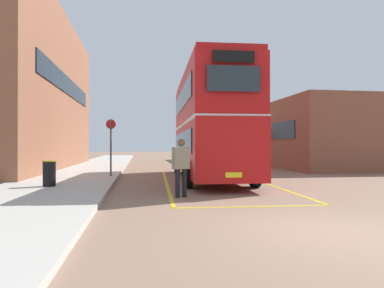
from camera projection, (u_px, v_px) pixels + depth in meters
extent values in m
plane|color=#846651|center=(200.00, 172.00, 20.44)|extent=(135.60, 135.60, 0.00)
cube|color=#B2ADA3|center=(92.00, 169.00, 21.86)|extent=(4.00, 57.60, 0.14)
cube|color=brown|center=(25.00, 93.00, 22.14)|extent=(5.25, 18.71, 9.75)
cube|color=#19232D|center=(68.00, 86.00, 22.53)|extent=(0.06, 14.22, 1.10)
cube|color=brown|center=(318.00, 136.00, 26.48)|extent=(8.74, 14.38, 4.55)
cube|color=#232D38|center=(262.00, 132.00, 25.83)|extent=(0.06, 10.93, 1.10)
cylinder|color=black|center=(177.00, 165.00, 18.81)|extent=(0.32, 1.01, 1.00)
cylinder|color=black|center=(222.00, 164.00, 19.07)|extent=(0.32, 1.01, 1.00)
cylinder|color=black|center=(188.00, 174.00, 12.54)|extent=(0.32, 1.01, 1.00)
cylinder|color=black|center=(255.00, 174.00, 12.80)|extent=(0.32, 1.01, 1.00)
cube|color=#B71414|center=(209.00, 148.00, 15.81)|extent=(2.84, 10.26, 2.10)
cube|color=#B71414|center=(209.00, 102.00, 15.82)|extent=(2.83, 10.06, 2.10)
cube|color=#B71414|center=(209.00, 77.00, 15.82)|extent=(2.73, 9.96, 0.20)
cube|color=silver|center=(209.00, 125.00, 15.81)|extent=(2.86, 10.16, 0.14)
cube|color=#232D38|center=(182.00, 142.00, 15.68)|extent=(0.40, 8.33, 0.84)
cube|color=#232D38|center=(182.00, 100.00, 15.69)|extent=(0.40, 8.33, 0.84)
cube|color=#232D38|center=(235.00, 142.00, 15.94)|extent=(0.40, 8.33, 0.84)
cube|color=#232D38|center=(235.00, 100.00, 15.94)|extent=(0.40, 8.33, 0.84)
cube|color=#232D38|center=(234.00, 78.00, 10.74)|extent=(1.67, 0.11, 0.80)
cube|color=black|center=(234.00, 56.00, 10.74)|extent=(1.31, 0.10, 0.36)
cube|color=#232D38|center=(196.00, 141.00, 20.89)|extent=(1.91, 0.13, 1.00)
cube|color=yellow|center=(234.00, 175.00, 10.73)|extent=(0.52, 0.05, 0.16)
cylinder|color=black|center=(194.00, 156.00, 37.26)|extent=(0.26, 0.92, 0.92)
cylinder|color=black|center=(218.00, 155.00, 37.63)|extent=(0.26, 0.92, 0.92)
cylinder|color=black|center=(204.00, 157.00, 31.65)|extent=(0.26, 0.92, 0.92)
cylinder|color=black|center=(231.00, 157.00, 32.02)|extent=(0.26, 0.92, 0.92)
cube|color=silver|center=(211.00, 145.00, 34.64)|extent=(2.48, 9.45, 2.60)
cube|color=silver|center=(211.00, 131.00, 34.65)|extent=(2.34, 9.08, 0.12)
cube|color=#232D38|center=(199.00, 141.00, 34.46)|extent=(0.06, 7.56, 0.96)
cube|color=#232D38|center=(224.00, 141.00, 34.82)|extent=(0.06, 7.56, 0.96)
cube|color=#232D38|center=(203.00, 142.00, 39.34)|extent=(1.96, 0.05, 1.10)
cylinder|color=black|center=(184.00, 183.00, 10.38)|extent=(0.14, 0.14, 0.84)
cylinder|color=black|center=(178.00, 183.00, 10.28)|extent=(0.14, 0.14, 0.84)
cube|color=gray|center=(181.00, 158.00, 10.33)|extent=(0.53, 0.36, 0.63)
cylinder|color=gray|center=(188.00, 157.00, 10.44)|extent=(0.09, 0.09, 0.60)
cylinder|color=gray|center=(173.00, 157.00, 10.22)|extent=(0.09, 0.09, 0.60)
sphere|color=brown|center=(181.00, 143.00, 10.31)|extent=(0.23, 0.23, 0.23)
cylinder|color=black|center=(49.00, 174.00, 11.92)|extent=(0.42, 0.42, 0.84)
cylinder|color=olive|center=(49.00, 161.00, 11.92)|extent=(0.45, 0.45, 0.04)
cylinder|color=#4C4C51|center=(111.00, 148.00, 15.90)|extent=(0.08, 0.08, 2.55)
cylinder|color=red|center=(111.00, 124.00, 15.90)|extent=(0.44, 0.08, 0.44)
cube|color=gold|center=(166.00, 182.00, 14.59)|extent=(0.66, 12.16, 0.01)
cube|color=gold|center=(259.00, 181.00, 15.00)|extent=(0.66, 12.16, 0.01)
cube|color=gold|center=(253.00, 207.00, 8.75)|extent=(4.11, 0.30, 0.01)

